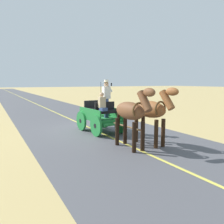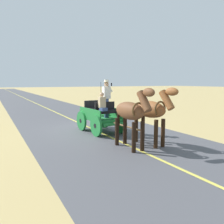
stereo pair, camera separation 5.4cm
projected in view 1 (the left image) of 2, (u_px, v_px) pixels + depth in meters
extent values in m
plane|color=tan|center=(91.00, 129.00, 11.94)|extent=(200.00, 200.00, 0.00)
cube|color=#4C4C51|center=(91.00, 129.00, 11.94)|extent=(6.79, 160.00, 0.01)
cube|color=#DBCC4C|center=(91.00, 128.00, 11.94)|extent=(0.12, 160.00, 0.00)
cube|color=#1E7233|center=(100.00, 118.00, 11.13)|extent=(1.35, 2.28, 0.12)
cube|color=#1E7233|center=(110.00, 112.00, 11.40)|extent=(0.21, 2.09, 0.44)
cube|color=#1E7233|center=(90.00, 113.00, 10.80)|extent=(0.21, 2.09, 0.44)
cube|color=#1E7233|center=(114.00, 124.00, 10.12)|extent=(1.09, 0.31, 0.08)
cube|color=#1E7233|center=(89.00, 119.00, 12.16)|extent=(0.73, 0.25, 0.06)
cube|color=black|center=(107.00, 112.00, 10.58)|extent=(1.04, 0.43, 0.14)
cube|color=black|center=(105.00, 107.00, 10.70)|extent=(1.02, 0.15, 0.44)
cube|color=black|center=(95.00, 109.00, 11.50)|extent=(1.04, 0.43, 0.14)
cube|color=black|center=(94.00, 105.00, 11.62)|extent=(1.02, 0.15, 0.44)
cylinder|color=#1E7233|center=(120.00, 123.00, 10.85)|extent=(0.17, 0.96, 0.96)
cylinder|color=black|center=(120.00, 123.00, 10.85)|extent=(0.13, 0.22, 0.21)
cylinder|color=#1E7233|center=(96.00, 126.00, 10.17)|extent=(0.17, 0.96, 0.96)
cylinder|color=black|center=(96.00, 126.00, 10.17)|extent=(0.13, 0.22, 0.21)
cylinder|color=#1E7233|center=(104.00, 119.00, 12.15)|extent=(0.17, 0.96, 0.96)
cylinder|color=black|center=(104.00, 119.00, 12.15)|extent=(0.13, 0.22, 0.21)
cylinder|color=#1E7233|center=(81.00, 121.00, 11.46)|extent=(0.17, 0.96, 0.96)
cylinder|color=black|center=(81.00, 121.00, 11.46)|extent=(0.13, 0.22, 0.21)
cylinder|color=brown|center=(127.00, 127.00, 9.29)|extent=(0.21, 2.00, 0.07)
cylinder|color=black|center=(101.00, 97.00, 10.33)|extent=(0.02, 0.02, 1.30)
cylinder|color=#384C7F|center=(106.00, 108.00, 10.87)|extent=(0.22, 0.22, 0.90)
cube|color=silver|center=(106.00, 93.00, 10.78)|extent=(0.35, 0.24, 0.56)
sphere|color=tan|center=(106.00, 84.00, 10.72)|extent=(0.22, 0.22, 0.22)
cylinder|color=beige|center=(106.00, 82.00, 10.71)|extent=(0.36, 0.36, 0.01)
cylinder|color=beige|center=(106.00, 81.00, 10.70)|extent=(0.20, 0.20, 0.10)
cylinder|color=silver|center=(110.00, 89.00, 10.81)|extent=(0.27, 0.10, 0.32)
cube|color=black|center=(111.00, 84.00, 10.80)|extent=(0.02, 0.07, 0.14)
cube|color=#384C7F|center=(103.00, 109.00, 10.33)|extent=(0.30, 0.34, 0.14)
cube|color=tan|center=(102.00, 102.00, 10.39)|extent=(0.31, 0.22, 0.48)
sphere|color=tan|center=(102.00, 94.00, 10.34)|extent=(0.20, 0.20, 0.20)
ellipsoid|color=brown|center=(150.00, 109.00, 8.78)|extent=(0.74, 1.61, 0.64)
cylinder|color=black|center=(163.00, 133.00, 8.54)|extent=(0.15, 0.15, 1.05)
cylinder|color=black|center=(156.00, 134.00, 8.34)|extent=(0.15, 0.15, 1.05)
cylinder|color=black|center=(143.00, 128.00, 9.43)|extent=(0.15, 0.15, 1.05)
cylinder|color=black|center=(136.00, 129.00, 9.22)|extent=(0.15, 0.15, 1.05)
cylinder|color=brown|center=(167.00, 100.00, 8.04)|extent=(0.33, 0.67, 0.73)
ellipsoid|color=brown|center=(172.00, 92.00, 7.82)|extent=(0.28, 0.56, 0.28)
cube|color=black|center=(167.00, 99.00, 8.05)|extent=(0.12, 0.51, 0.56)
cylinder|color=black|center=(137.00, 115.00, 9.42)|extent=(0.11, 0.11, 0.70)
torus|color=brown|center=(160.00, 108.00, 8.32)|extent=(0.55, 0.13, 0.55)
ellipsoid|color=brown|center=(130.00, 111.00, 8.27)|extent=(0.63, 1.58, 0.64)
cylinder|color=black|center=(143.00, 136.00, 8.01)|extent=(0.15, 0.15, 1.05)
cylinder|color=black|center=(134.00, 138.00, 7.83)|extent=(0.15, 0.15, 1.05)
cylinder|color=black|center=(125.00, 131.00, 8.94)|extent=(0.15, 0.15, 1.05)
cylinder|color=black|center=(117.00, 132.00, 8.76)|extent=(0.15, 0.15, 1.05)
cylinder|color=brown|center=(145.00, 101.00, 7.50)|extent=(0.29, 0.66, 0.73)
ellipsoid|color=brown|center=(149.00, 92.00, 7.28)|extent=(0.24, 0.55, 0.28)
cube|color=black|center=(144.00, 100.00, 7.52)|extent=(0.08, 0.50, 0.56)
cylinder|color=black|center=(119.00, 116.00, 8.95)|extent=(0.11, 0.11, 0.70)
torus|color=brown|center=(139.00, 110.00, 7.80)|extent=(0.55, 0.09, 0.55)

